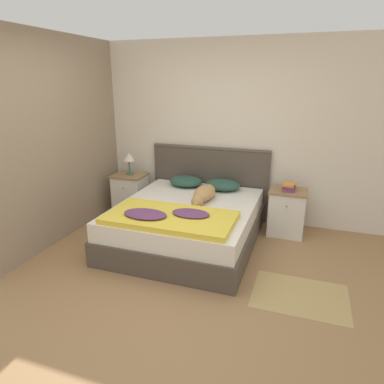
{
  "coord_description": "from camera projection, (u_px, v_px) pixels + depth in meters",
  "views": [
    {
      "loc": [
        1.27,
        -2.71,
        2.0
      ],
      "look_at": [
        -0.1,
        1.26,
        0.62
      ],
      "focal_mm": 32.0,
      "sensor_mm": 36.0,
      "label": 1
    }
  ],
  "objects": [
    {
      "name": "nightstand_left",
      "position": [
        131.0,
        194.0,
        5.31
      ],
      "size": [
        0.48,
        0.43,
        0.62
      ],
      "color": "silver",
      "rests_on": "ground_plane"
    },
    {
      "name": "dog",
      "position": [
        204.0,
        194.0,
        4.39
      ],
      "size": [
        0.25,
        0.75,
        0.18
      ],
      "color": "tan",
      "rests_on": "bed"
    },
    {
      "name": "bed",
      "position": [
        187.0,
        224.0,
        4.36
      ],
      "size": [
        1.69,
        1.94,
        0.52
      ],
      "color": "#4C4238",
      "rests_on": "ground_plane"
    },
    {
      "name": "nightstand_right",
      "position": [
        287.0,
        212.0,
        4.58
      ],
      "size": [
        0.48,
        0.43,
        0.62
      ],
      "color": "silver",
      "rests_on": "ground_plane"
    },
    {
      "name": "headboard",
      "position": [
        209.0,
        180.0,
        5.15
      ],
      "size": [
        1.77,
        0.06,
        1.07
      ],
      "color": "#4C4238",
      "rests_on": "ground_plane"
    },
    {
      "name": "wall_side_left",
      "position": [
        71.0,
        137.0,
        4.53
      ],
      "size": [
        0.06,
        3.1,
        2.55
      ],
      "color": "gray",
      "rests_on": "ground_plane"
    },
    {
      "name": "pillow_right",
      "position": [
        223.0,
        185.0,
        4.82
      ],
      "size": [
        0.49,
        0.39,
        0.14
      ],
      "color": "#284C3D",
      "rests_on": "bed"
    },
    {
      "name": "wall_back",
      "position": [
        218.0,
        132.0,
        4.96
      ],
      "size": [
        9.0,
        0.06,
        2.55
      ],
      "color": "beige",
      "rests_on": "ground_plane"
    },
    {
      "name": "quilt",
      "position": [
        169.0,
        217.0,
        3.77
      ],
      "size": [
        1.42,
        0.75,
        0.11
      ],
      "color": "yellow",
      "rests_on": "bed"
    },
    {
      "name": "table_lamp",
      "position": [
        129.0,
        158.0,
        5.15
      ],
      "size": [
        0.19,
        0.19,
        0.33
      ],
      "color": "#336B4C",
      "rests_on": "nightstand_left"
    },
    {
      "name": "ground_plane",
      "position": [
        161.0,
        288.0,
        3.45
      ],
      "size": [
        16.0,
        16.0,
        0.0
      ],
      "primitive_type": "plane",
      "color": "#997047"
    },
    {
      "name": "rug",
      "position": [
        300.0,
        296.0,
        3.32
      ],
      "size": [
        0.9,
        0.67,
        0.0
      ],
      "color": "tan",
      "rests_on": "ground_plane"
    },
    {
      "name": "book_stack",
      "position": [
        289.0,
        187.0,
        4.46
      ],
      "size": [
        0.17,
        0.22,
        0.1
      ],
      "color": "#703D7F",
      "rests_on": "nightstand_right"
    },
    {
      "name": "pillow_left",
      "position": [
        186.0,
        181.0,
        4.99
      ],
      "size": [
        0.49,
        0.39,
        0.14
      ],
      "color": "#284C3D",
      "rests_on": "bed"
    }
  ]
}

